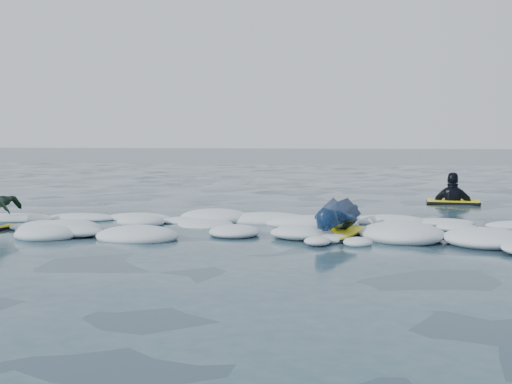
% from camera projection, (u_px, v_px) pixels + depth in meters
% --- Properties ---
extents(ground, '(120.00, 120.00, 0.00)m').
position_uv_depth(ground, '(204.00, 239.00, 8.05)').
color(ground, '#172939').
rests_on(ground, ground).
extents(foam_band, '(12.00, 3.10, 0.30)m').
position_uv_depth(foam_band, '(220.00, 228.00, 9.06)').
color(foam_band, silver).
rests_on(foam_band, ground).
extents(prone_woman_unit, '(0.96, 1.75, 0.44)m').
position_uv_depth(prone_woman_unit, '(337.00, 217.00, 8.43)').
color(prone_woman_unit, black).
rests_on(prone_woman_unit, ground).
extents(waiting_rider_unit, '(1.02, 0.62, 1.46)m').
position_uv_depth(waiting_rider_unit, '(453.00, 210.00, 12.22)').
color(waiting_rider_unit, black).
rests_on(waiting_rider_unit, ground).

